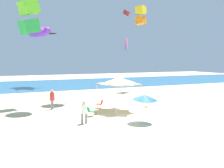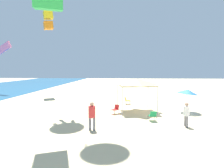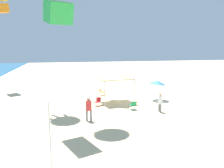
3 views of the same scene
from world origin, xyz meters
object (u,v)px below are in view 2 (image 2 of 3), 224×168
(kite_parafoil_pink, at_px, (3,49))
(folding_chair_facing_ocean, at_px, (127,100))
(person_near_umbrella, at_px, (92,114))
(person_kite_handler, at_px, (186,113))
(beach_umbrella, at_px, (188,92))
(canopy_tent, at_px, (136,82))
(folding_chair_left_of_tent, at_px, (116,109))
(kite_box_yellow, at_px, (48,20))
(folding_chair_near_cooler, at_px, (153,115))

(kite_parafoil_pink, bearing_deg, folding_chair_facing_ocean, -179.87)
(folding_chair_facing_ocean, height_order, person_near_umbrella, person_near_umbrella)
(person_kite_handler, height_order, person_near_umbrella, person_near_umbrella)
(folding_chair_facing_ocean, bearing_deg, beach_umbrella, -136.48)
(person_kite_handler, bearing_deg, kite_parafoil_pink, 54.76)
(person_kite_handler, bearing_deg, beach_umbrella, -21.96)
(folding_chair_facing_ocean, distance_m, person_near_umbrella, 9.19)
(person_near_umbrella, bearing_deg, beach_umbrella, -121.70)
(canopy_tent, relative_size, folding_chair_left_of_tent, 4.45)
(folding_chair_facing_ocean, height_order, person_kite_handler, person_kite_handler)
(person_kite_handler, height_order, kite_box_yellow, kite_box_yellow)
(kite_parafoil_pink, bearing_deg, folding_chair_near_cooler, 168.26)
(person_near_umbrella, height_order, kite_parafoil_pink, kite_parafoil_pink)
(canopy_tent, bearing_deg, person_kite_handler, -143.99)
(beach_umbrella, bearing_deg, person_kite_handler, 159.97)
(folding_chair_near_cooler, relative_size, person_near_umbrella, 0.43)
(folding_chair_left_of_tent, height_order, kite_box_yellow, kite_box_yellow)
(beach_umbrella, bearing_deg, canopy_tent, 89.04)
(canopy_tent, bearing_deg, kite_box_yellow, 52.46)
(canopy_tent, relative_size, beach_umbrella, 1.62)
(canopy_tent, distance_m, beach_umbrella, 4.74)
(canopy_tent, height_order, kite_parafoil_pink, kite_parafoil_pink)
(folding_chair_near_cooler, distance_m, folding_chair_left_of_tent, 3.58)
(folding_chair_facing_ocean, distance_m, kite_parafoil_pink, 22.58)
(folding_chair_facing_ocean, height_order, folding_chair_left_of_tent, same)
(person_near_umbrella, bearing_deg, folding_chair_facing_ocean, -81.20)
(folding_chair_facing_ocean, xyz_separation_m, person_near_umbrella, (-8.82, 2.48, 0.64))
(folding_chair_near_cooler, bearing_deg, person_kite_handler, 143.28)
(beach_umbrella, relative_size, person_kite_handler, 1.31)
(beach_umbrella, distance_m, person_near_umbrella, 9.59)
(folding_chair_facing_ocean, xyz_separation_m, kite_parafoil_pink, (7.97, 19.98, 6.85))
(beach_umbrella, distance_m, folding_chair_facing_ocean, 6.65)
(person_near_umbrella, xyz_separation_m, kite_box_yellow, (14.84, 9.03, 10.04))
(folding_chair_left_of_tent, bearing_deg, folding_chair_facing_ocean, 116.78)
(beach_umbrella, bearing_deg, kite_parafoil_pink, 65.71)
(person_kite_handler, bearing_deg, canopy_tent, 34.08)
(folding_chair_facing_ocean, bearing_deg, kite_box_yellow, 48.60)
(person_near_umbrella, relative_size, kite_box_yellow, 0.70)
(beach_umbrella, relative_size, kite_box_yellow, 0.84)
(canopy_tent, height_order, beach_umbrella, canopy_tent)
(person_kite_handler, relative_size, kite_box_yellow, 0.64)
(person_near_umbrella, distance_m, kite_box_yellow, 20.06)
(person_kite_handler, height_order, kite_parafoil_pink, kite_parafoil_pink)
(folding_chair_facing_ocean, xyz_separation_m, folding_chair_near_cooler, (-6.53, -1.83, 0.00))
(canopy_tent, distance_m, folding_chair_facing_ocean, 4.20)
(canopy_tent, bearing_deg, folding_chair_near_cooler, -161.55)
(canopy_tent, xyz_separation_m, kite_parafoil_pink, (11.40, 20.77, 4.55))
(folding_chair_near_cooler, bearing_deg, folding_chair_facing_ocean, -81.21)
(folding_chair_facing_ocean, relative_size, kite_parafoil_pink, 0.22)
(folding_chair_near_cooler, bearing_deg, kite_box_yellow, -50.11)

